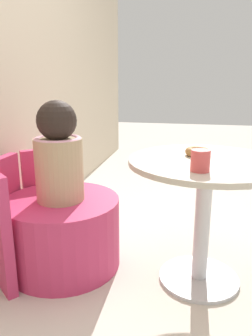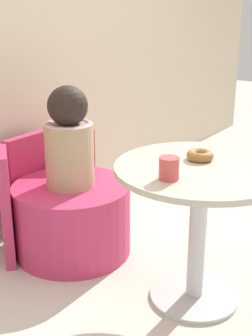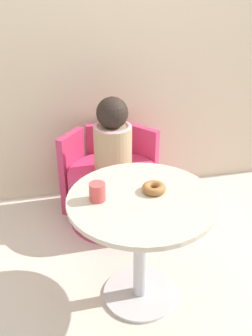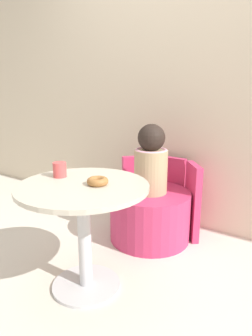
% 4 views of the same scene
% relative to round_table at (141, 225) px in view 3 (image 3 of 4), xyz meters
% --- Properties ---
extents(ground_plane, '(12.00, 12.00, 0.00)m').
position_rel_round_table_xyz_m(ground_plane, '(0.07, 0.04, -0.47)').
color(ground_plane, beige).
extents(back_wall, '(6.00, 0.06, 2.40)m').
position_rel_round_table_xyz_m(back_wall, '(0.07, 1.17, 0.73)').
color(back_wall, beige).
rests_on(back_wall, ground_plane).
extents(round_table, '(0.72, 0.72, 0.63)m').
position_rel_round_table_xyz_m(round_table, '(0.00, 0.00, 0.00)').
color(round_table, silver).
rests_on(round_table, ground_plane).
extents(tub_chair, '(0.61, 0.61, 0.38)m').
position_rel_round_table_xyz_m(tub_chair, '(0.00, 0.73, -0.28)').
color(tub_chair, '#C63360').
rests_on(tub_chair, ground_plane).
extents(booth_backrest, '(0.71, 0.26, 0.59)m').
position_rel_round_table_xyz_m(booth_backrest, '(0.00, 0.98, -0.18)').
color(booth_backrest, '#C63360').
rests_on(booth_backrest, ground_plane).
extents(child_figure, '(0.25, 0.25, 0.51)m').
position_rel_round_table_xyz_m(child_figure, '(0.00, 0.73, 0.14)').
color(child_figure, tan).
rests_on(child_figure, tub_chair).
extents(donut, '(0.12, 0.12, 0.04)m').
position_rel_round_table_xyz_m(donut, '(0.07, 0.04, 0.18)').
color(donut, '#9E6633').
rests_on(donut, round_table).
extents(cup, '(0.08, 0.08, 0.09)m').
position_rel_round_table_xyz_m(cup, '(-0.21, 0.03, 0.20)').
color(cup, '#DB4C4C').
rests_on(cup, round_table).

